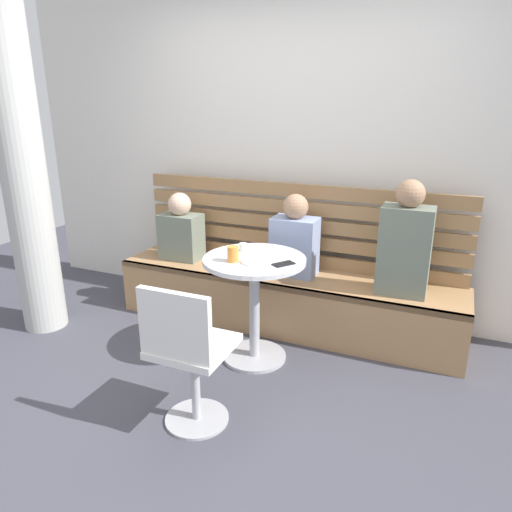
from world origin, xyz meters
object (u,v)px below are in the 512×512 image
Objects in this scene: person_child_left at (295,240)px; booth_bench at (284,300)px; plate_small at (254,261)px; phone_on_table at (283,264)px; person_child_middle at (181,230)px; cup_espresso_small at (243,247)px; person_adult at (405,244)px; cup_tumbler_orange at (233,254)px; white_chair at (188,353)px; cafe_table at (254,289)px.

booth_bench is at bearing -157.88° from person_child_left.
booth_bench is 0.82m from plate_small.
person_child_left reaches higher than phone_on_table.
cup_espresso_small is (0.79, -0.46, 0.08)m from person_child_middle.
person_adult is 1.18m from cup_tumbler_orange.
white_chair is at bearing -95.00° from plate_small.
white_chair is 1.51× the size of person_child_middle.
person_child_left reaches higher than person_child_middle.
cafe_table is at bearing 23.41° from phone_on_table.
cup_tumbler_orange is 0.59× the size of plate_small.
plate_small reaches higher than cafe_table.
booth_bench is 3.18× the size of white_chair.
cafe_table is 0.24m from plate_small.
white_chair is at bearing -84.48° from cup_tumbler_orange.
booth_bench is 1.39m from white_chair.
cafe_table is 0.31m from cup_tumbler_orange.
cafe_table is 1.32× the size of person_child_middle.
person_child_middle reaches higher than cup_espresso_small.
person_child_left is (0.11, 1.39, 0.25)m from white_chair.
phone_on_table is at bearing -28.33° from person_child_middle.
person_adult is 14.17× the size of cup_espresso_small.
plate_small is at bearing -48.85° from cup_espresso_small.
person_child_left is 0.73m from cup_tumbler_orange.
white_chair is at bearing -124.39° from person_adult.
person_child_middle is at bearing 7.15° from phone_on_table.
cup_tumbler_orange is at bearing -128.64° from cafe_table.
person_adult reaches higher than person_child_middle.
white_chair is 1.65m from person_child_middle.
cup_tumbler_orange is (0.82, -0.69, 0.11)m from person_child_middle.
plate_small is (0.03, -0.08, 0.23)m from cafe_table.
person_adult reaches higher than plate_small.
cup_tumbler_orange is at bearing 48.60° from phone_on_table.
white_chair is at bearing -92.07° from cafe_table.
cup_espresso_small is (-0.13, 0.11, 0.25)m from cafe_table.
white_chair is (-0.03, -0.81, -0.05)m from cafe_table.
white_chair is at bearing -94.52° from person_child_left.
cup_tumbler_orange is 0.33m from phone_on_table.
booth_bench is 27.00× the size of cup_tumbler_orange.
person_adult is at bearing -3.89° from person_child_left.
cup_tumbler_orange reaches higher than plate_small.
cup_espresso_small is (-1.02, -0.42, -0.03)m from person_adult.
person_child_middle is at bearing 179.10° from booth_bench.
phone_on_table is (0.14, -0.63, 0.03)m from person_child_left.
cup_tumbler_orange is (-0.07, 0.69, 0.33)m from white_chair.
person_adult reaches higher than cup_tumbler_orange.
phone_on_table is (1.14, -0.61, 0.06)m from person_child_middle.
cup_espresso_small reaches higher than cafe_table.
cup_tumbler_orange is at bearing -81.80° from cup_espresso_small.
cup_tumbler_orange is at bearing 95.52° from white_chair.
person_adult reaches higher than cup_espresso_small.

